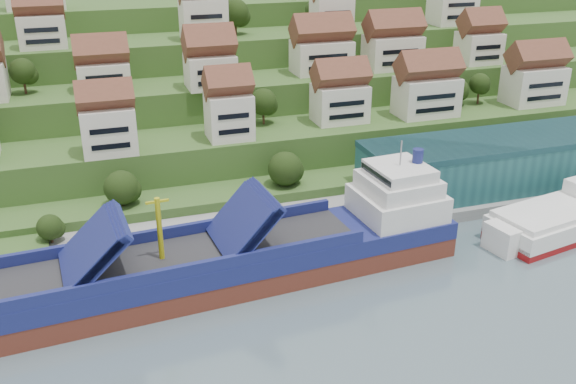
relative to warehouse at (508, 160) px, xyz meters
name	(u,v)px	position (x,y,z in m)	size (l,w,h in m)	color
ground	(287,276)	(-52.00, -17.00, -7.20)	(300.00, 300.00, 0.00)	slate
quay	(364,214)	(-32.00, -2.00, -6.10)	(180.00, 14.00, 2.20)	gray
hillside	(177,69)	(-52.00, 86.55, 3.46)	(260.00, 128.00, 31.00)	#2D4C1E
hillside_village	(208,52)	(-51.03, 42.57, 16.63)	(158.22, 64.81, 28.78)	silver
hillside_trees	(217,99)	(-52.34, 28.91, 9.62)	(137.69, 62.25, 30.68)	#223712
warehouse	(508,160)	(0.00, 0.00, 0.00)	(60.00, 15.00, 10.00)	#205658
flagpole	(368,197)	(-33.89, -7.00, -0.32)	(1.28, 0.16, 8.00)	gray
cargo_ship	(208,265)	(-64.33, -15.97, -3.63)	(86.40, 19.34, 19.10)	#5F291D
second_ship	(568,217)	(0.69, -17.70, -4.61)	(31.11, 16.24, 8.58)	maroon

